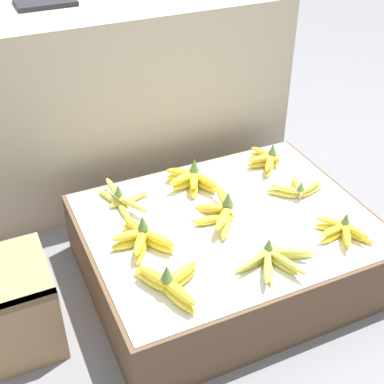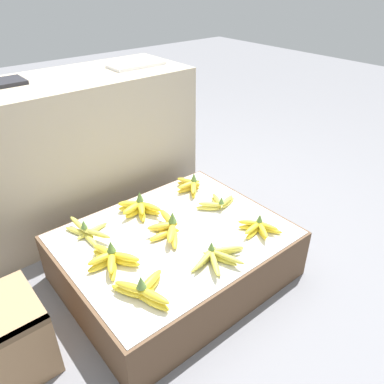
% 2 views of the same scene
% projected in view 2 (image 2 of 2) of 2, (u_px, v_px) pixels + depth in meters
% --- Properties ---
extents(ground_plane, '(10.00, 10.00, 0.00)m').
position_uv_depth(ground_plane, '(175.00, 275.00, 1.80)').
color(ground_plane, slate).
extents(display_platform, '(0.97, 0.77, 0.25)m').
position_uv_depth(display_platform, '(175.00, 255.00, 1.73)').
color(display_platform, brown).
rests_on(display_platform, ground_plane).
extents(back_vendor_table, '(1.42, 0.51, 0.80)m').
position_uv_depth(back_vendor_table, '(65.00, 155.00, 2.01)').
color(back_vendor_table, tan).
rests_on(back_vendor_table, ground_plane).
extents(banana_bunch_front_left, '(0.19, 0.24, 0.11)m').
position_uv_depth(banana_bunch_front_left, '(144.00, 290.00, 1.33)').
color(banana_bunch_front_left, yellow).
rests_on(banana_bunch_front_left, display_platform).
extents(banana_bunch_front_midleft, '(0.27, 0.18, 0.08)m').
position_uv_depth(banana_bunch_front_midleft, '(217.00, 257.00, 1.50)').
color(banana_bunch_front_midleft, gold).
rests_on(banana_bunch_front_midleft, display_platform).
extents(banana_bunch_front_midright, '(0.17, 0.18, 0.09)m').
position_uv_depth(banana_bunch_front_midright, '(258.00, 228.00, 1.66)').
color(banana_bunch_front_midright, yellow).
rests_on(banana_bunch_front_midright, display_platform).
extents(banana_bunch_middle_left, '(0.19, 0.21, 0.11)m').
position_uv_depth(banana_bunch_middle_left, '(111.00, 259.00, 1.47)').
color(banana_bunch_middle_left, yellow).
rests_on(banana_bunch_middle_left, display_platform).
extents(banana_bunch_middle_midleft, '(0.18, 0.24, 0.12)m').
position_uv_depth(banana_bunch_middle_midleft, '(168.00, 228.00, 1.65)').
color(banana_bunch_middle_midleft, gold).
rests_on(banana_bunch_middle_midleft, display_platform).
extents(banana_bunch_middle_midright, '(0.22, 0.12, 0.08)m').
position_uv_depth(banana_bunch_middle_midright, '(218.00, 203.00, 1.84)').
color(banana_bunch_middle_midright, '#DBCC4C').
rests_on(banana_bunch_middle_midright, display_platform).
extents(banana_bunch_back_left, '(0.18, 0.26, 0.09)m').
position_uv_depth(banana_bunch_back_left, '(87.00, 231.00, 1.64)').
color(banana_bunch_back_left, gold).
rests_on(banana_bunch_back_left, display_platform).
extents(banana_bunch_back_midleft, '(0.17, 0.20, 0.11)m').
position_uv_depth(banana_bunch_back_midleft, '(139.00, 208.00, 1.78)').
color(banana_bunch_back_midleft, yellow).
rests_on(banana_bunch_back_midleft, display_platform).
extents(banana_bunch_back_midright, '(0.14, 0.19, 0.10)m').
position_uv_depth(banana_bunch_back_midright, '(191.00, 186.00, 1.97)').
color(banana_bunch_back_midright, gold).
rests_on(banana_bunch_back_midright, display_platform).
extents(foam_tray_white, '(0.30, 0.15, 0.02)m').
position_uv_depth(foam_tray_white, '(136.00, 65.00, 2.05)').
color(foam_tray_white, white).
rests_on(foam_tray_white, back_vendor_table).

